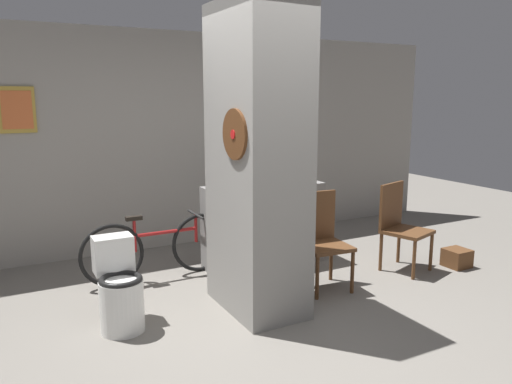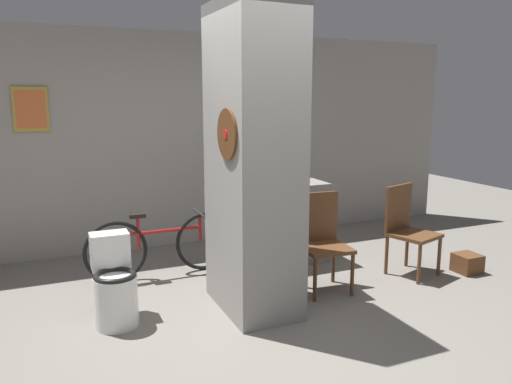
% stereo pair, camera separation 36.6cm
% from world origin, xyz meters
% --- Properties ---
extents(ground_plane, '(14.00, 14.00, 0.00)m').
position_xyz_m(ground_plane, '(0.00, 0.00, 0.00)').
color(ground_plane, slate).
extents(wall_back, '(8.00, 0.09, 2.60)m').
position_xyz_m(wall_back, '(-0.00, 2.63, 1.30)').
color(wall_back, gray).
rests_on(wall_back, ground_plane).
extents(pillar_center, '(0.61, 0.93, 2.60)m').
position_xyz_m(pillar_center, '(0.10, 0.46, 1.30)').
color(pillar_center, gray).
rests_on(pillar_center, ground_plane).
extents(counter_shelf, '(1.32, 0.44, 0.90)m').
position_xyz_m(counter_shelf, '(0.70, 1.42, 0.45)').
color(counter_shelf, gray).
rests_on(counter_shelf, ground_plane).
extents(toilet, '(0.35, 0.51, 0.72)m').
position_xyz_m(toilet, '(-1.07, 0.61, 0.32)').
color(toilet, white).
rests_on(toilet, ground_plane).
extents(chair_near_pillar, '(0.47, 0.47, 0.93)m').
position_xyz_m(chair_near_pillar, '(0.87, 0.60, 0.50)').
color(chair_near_pillar, brown).
rests_on(chair_near_pillar, ground_plane).
extents(chair_by_doorway, '(0.55, 0.55, 0.93)m').
position_xyz_m(chair_by_doorway, '(1.92, 0.61, 0.50)').
color(chair_by_doorway, brown).
rests_on(chair_by_doorway, ground_plane).
extents(bicycle, '(1.55, 0.42, 0.68)m').
position_xyz_m(bicycle, '(-0.46, 1.55, 0.33)').
color(bicycle, black).
rests_on(bicycle, ground_plane).
extents(bottle_tall, '(0.07, 0.07, 0.25)m').
position_xyz_m(bottle_tall, '(0.49, 1.39, 0.99)').
color(bottle_tall, '#267233').
rests_on(bottle_tall, counter_shelf).
extents(bottle_short, '(0.08, 0.08, 0.21)m').
position_xyz_m(bottle_short, '(0.61, 1.41, 0.97)').
color(bottle_short, olive).
rests_on(bottle_short, counter_shelf).
extents(floor_crate, '(0.25, 0.25, 0.20)m').
position_xyz_m(floor_crate, '(2.53, 0.36, 0.10)').
color(floor_crate, brown).
rests_on(floor_crate, ground_plane).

